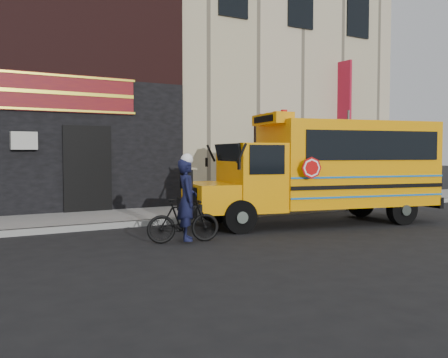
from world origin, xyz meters
name	(u,v)px	position (x,y,z in m)	size (l,w,h in m)	color
ground	(281,232)	(0.00, 0.00, 0.00)	(120.00, 120.00, 0.00)	black
curb	(226,217)	(0.00, 2.60, 0.07)	(40.00, 0.20, 0.15)	gray
sidewalk	(201,211)	(0.00, 4.10, 0.07)	(40.00, 3.00, 0.15)	slate
building	(129,51)	(-0.04, 10.45, 6.13)	(20.00, 10.70, 12.00)	tan
school_bus	(325,168)	(1.97, 0.62, 1.51)	(7.19, 3.50, 2.92)	black
sign_pole	(348,156)	(4.54, 2.38, 1.81)	(0.10, 0.28, 3.30)	#3C433D
bicycle	(183,221)	(-2.66, -0.12, 0.47)	(0.44, 1.56, 0.94)	black
cyclist	(187,202)	(-2.59, -0.16, 0.87)	(0.63, 0.42, 1.74)	black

